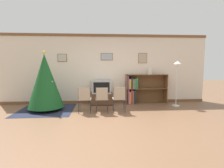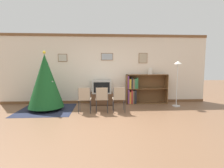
# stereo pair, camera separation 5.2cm
# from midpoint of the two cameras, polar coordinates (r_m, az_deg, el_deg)

# --- Properties ---
(ground_plane) EXTENTS (24.00, 24.00, 0.00)m
(ground_plane) POSITION_cam_midpoint_polar(r_m,az_deg,el_deg) (4.64, -1.10, -12.93)
(ground_plane) COLOR brown
(wall_back) EXTENTS (8.15, 0.11, 2.70)m
(wall_back) POSITION_cam_midpoint_polar(r_m,az_deg,el_deg) (6.95, -2.08, 4.91)
(wall_back) COLOR silver
(wall_back) RESTS_ON ground_plane
(area_rug) EXTENTS (1.80, 1.77, 0.01)m
(area_rug) POSITION_cam_midpoint_polar(r_m,az_deg,el_deg) (6.38, -20.34, -7.89)
(area_rug) COLOR #23283D
(area_rug) RESTS_ON ground_plane
(christmas_tree) EXTENTS (1.17, 1.17, 1.97)m
(christmas_tree) POSITION_cam_midpoint_polar(r_m,az_deg,el_deg) (6.21, -20.69, 0.96)
(christmas_tree) COLOR maroon
(christmas_tree) RESTS_ON area_rug
(tv_console) EXTENTS (0.85, 0.53, 0.45)m
(tv_console) POSITION_cam_midpoint_polar(r_m,az_deg,el_deg) (6.73, -3.15, -4.81)
(tv_console) COLOR #412A1A
(tv_console) RESTS_ON ground_plane
(television) EXTENTS (0.72, 0.52, 0.49)m
(television) POSITION_cam_midpoint_polar(r_m,az_deg,el_deg) (6.66, -3.17, -0.86)
(television) COLOR #9E9E99
(television) RESTS_ON tv_console
(folding_chair_left) EXTENTS (0.40, 0.40, 0.82)m
(folding_chair_left) POSITION_cam_midpoint_polar(r_m,az_deg,el_deg) (5.58, -8.69, -4.63)
(folding_chair_left) COLOR tan
(folding_chair_left) RESTS_ON ground_plane
(folding_chair_center) EXTENTS (0.40, 0.40, 0.82)m
(folding_chair_center) POSITION_cam_midpoint_polar(r_m,az_deg,el_deg) (5.56, -3.05, -4.60)
(folding_chair_center) COLOR tan
(folding_chair_center) RESTS_ON ground_plane
(folding_chair_right) EXTENTS (0.40, 0.40, 0.82)m
(folding_chair_right) POSITION_cam_midpoint_polar(r_m,az_deg,el_deg) (5.59, 2.58, -4.54)
(folding_chair_right) COLOR tan
(folding_chair_right) RESTS_ON ground_plane
(bookshelf) EXTENTS (1.61, 0.36, 1.14)m
(bookshelf) POSITION_cam_midpoint_polar(r_m,az_deg,el_deg) (6.94, 8.96, -1.73)
(bookshelf) COLOR brown
(bookshelf) RESTS_ON ground_plane
(vase) EXTENTS (0.16, 0.16, 0.24)m
(vase) POSITION_cam_midpoint_polar(r_m,az_deg,el_deg) (7.03, 12.59, 4.09)
(vase) COLOR silver
(vase) RESTS_ON bookshelf
(standing_lamp) EXTENTS (0.28, 0.28, 1.67)m
(standing_lamp) POSITION_cam_midpoint_polar(r_m,az_deg,el_deg) (6.77, 20.83, 3.83)
(standing_lamp) COLOR silver
(standing_lamp) RESTS_ON ground_plane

